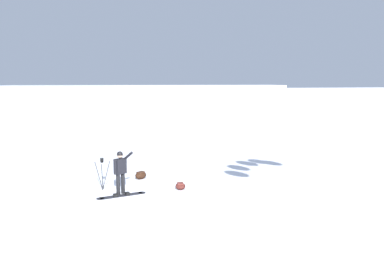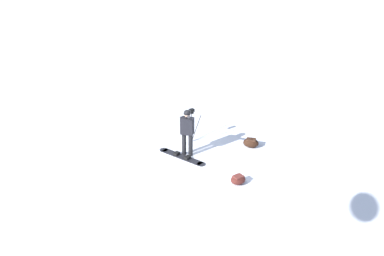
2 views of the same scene
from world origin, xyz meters
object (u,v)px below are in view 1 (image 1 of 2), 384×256
snowboarder (120,169)px  snowboard (122,195)px  gear_bag_large (180,186)px  gear_bag_small (141,175)px  camera_tripod (102,167)px

snowboarder → snowboard: (-0.02, 0.23, -0.93)m
snowboard → gear_bag_large: gear_bag_large is taller
gear_bag_small → snowboarder: bearing=67.6°
snowboard → snowboarder: bearing=-85.0°
camera_tripod → snowboarder: bearing=134.9°
gear_bag_small → gear_bag_large: bearing=127.2°
gear_bag_large → camera_tripod: size_ratio=0.38×
gear_bag_large → snowboard: bearing=10.9°
snowboarder → camera_tripod: bearing=-45.1°
snowboard → gear_bag_large: bearing=-169.1°
snowboarder → snowboard: size_ratio=0.92×
camera_tripod → gear_bag_small: size_ratio=1.93×
gear_bag_small → camera_tripod: bearing=42.0°
gear_bag_large → gear_bag_small: size_ratio=0.74×
snowboarder → camera_tripod: snowboarder is taller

